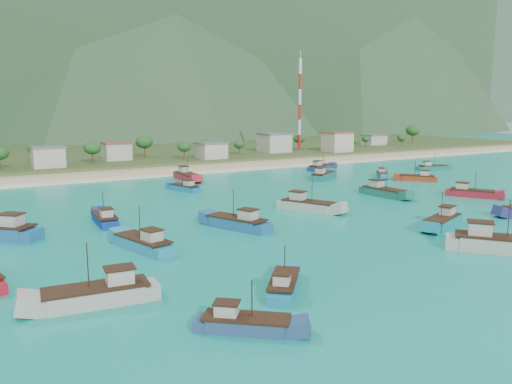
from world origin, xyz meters
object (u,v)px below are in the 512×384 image
boat_16 (323,176)px  boat_32 (383,192)px  radio_tower (300,105)px  boat_31 (244,325)px  boat_20 (418,178)px  boat_24 (443,222)px  boat_2 (498,245)px  boat_25 (99,296)px  boat_26 (238,224)px  boat_18 (105,220)px  boat_11 (284,286)px  boat_23 (432,168)px  boat_28 (184,188)px  boat_0 (144,245)px  boat_5 (308,206)px  boat_8 (471,194)px  boat_17 (187,177)px  boat_19 (321,168)px  boat_27 (382,175)px

boat_16 → boat_32: size_ratio=0.97×
radio_tower → boat_31: (-104.04, -136.34, -19.85)m
boat_20 → boat_24: 52.98m
boat_2 → boat_25: boat_2 is taller
boat_20 → boat_26: boat_26 is taller
boat_16 → boat_26: size_ratio=0.94×
radio_tower → boat_31: radio_tower is taller
boat_16 → boat_18: 68.57m
boat_25 → boat_11: bearing=-103.9°
boat_11 → boat_23: boat_23 is taller
boat_28 → boat_0: bearing=-134.6°
boat_5 → boat_23: (69.93, 29.53, -0.20)m
radio_tower → boat_2: size_ratio=3.00×
radio_tower → boat_26: (-86.64, -103.51, -19.55)m
boat_2 → boat_31: size_ratio=1.53×
boat_8 → boat_17: boat_17 is taller
boat_19 → boat_24: 74.98m
boat_24 → boat_32: size_ratio=0.95×
radio_tower → boat_17: size_ratio=3.17×
boat_24 → boat_25: boat_25 is taller
boat_16 → boat_11: bearing=-71.7°
boat_16 → boat_25: boat_25 is taller
boat_16 → boat_27: (16.42, -5.66, -0.29)m
radio_tower → boat_24: 133.91m
boat_24 → boat_23: bearing=-68.3°
boat_0 → boat_24: size_ratio=1.04×
boat_17 → boat_24: bearing=103.7°
boat_17 → boat_26: (-14.44, -54.64, -0.04)m
boat_0 → boat_31: size_ratio=1.38×
boat_19 → boat_2: bearing=-37.7°
boat_23 → boat_18: bearing=-60.7°
boat_18 → boat_26: boat_26 is taller
boat_8 → boat_26: size_ratio=0.87×
boat_11 → boat_5: bearing=90.8°
boat_19 → boat_26: boat_26 is taller
boat_0 → boat_20: (83.31, 26.13, -0.13)m
boat_11 → boat_27: bearing=79.8°
boat_11 → boat_8: bearing=62.2°
boat_8 → boat_18: boat_8 is taller
boat_5 → boat_16: (28.91, 31.79, -0.05)m
boat_17 → boat_19: (44.25, -1.55, -0.16)m
boat_2 → boat_11: (-32.98, 2.68, -0.43)m
boat_24 → boat_28: 58.94m
boat_17 → boat_11: bearing=75.6°
boat_16 → boat_28: bearing=-121.9°
boat_2 → boat_0: bearing=-69.6°
boat_27 → boat_31: bearing=76.8°
boat_31 → boat_11: bearing=166.7°
boat_17 → boat_28: (-7.39, -15.99, -0.28)m
boat_17 → boat_20: boat_17 is taller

